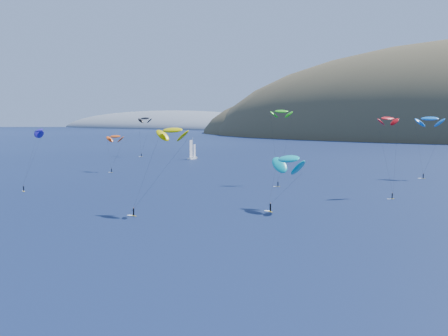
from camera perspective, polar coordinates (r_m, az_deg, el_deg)
ground at (r=94.58m, az=-19.76°, el=-9.47°), size 2800.00×2800.00×0.00m
headland at (r=960.00m, az=-3.34°, el=3.51°), size 460.00×250.00×60.00m
sailboat at (r=310.86m, az=-2.92°, el=0.97°), size 8.83×7.63×10.92m
kitesurfer_1 at (r=251.17m, az=-9.93°, el=2.85°), size 7.74×7.69×15.89m
kitesurfer_2 at (r=144.44m, az=-4.74°, el=3.45°), size 10.05×11.02×21.57m
kitesurfer_3 at (r=205.13m, az=5.27°, el=5.16°), size 7.59×12.91×25.58m
kitesurfer_4 at (r=232.10m, az=18.30°, el=4.31°), size 9.92×5.49×23.79m
kitesurfer_5 at (r=149.63m, az=5.94°, el=0.83°), size 12.74×11.63×15.50m
kitesurfer_9 at (r=178.98m, az=14.75°, el=4.38°), size 6.88×9.52×23.45m
kitesurfer_10 at (r=198.17m, az=-16.57°, el=3.30°), size 8.25×12.15×19.96m
kitesurfer_12 at (r=335.56m, az=-7.23°, el=4.52°), size 8.12×8.03×22.35m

